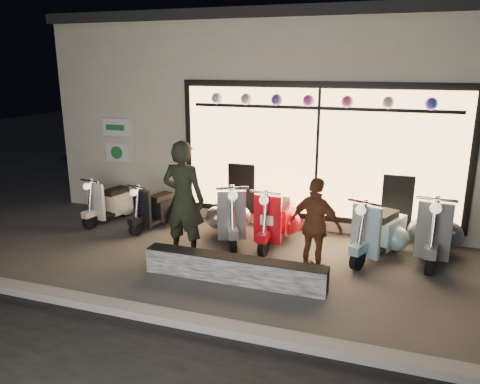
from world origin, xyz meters
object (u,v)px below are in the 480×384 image
(scooter_red, at_px, (277,218))
(man, at_px, (184,200))
(scooter_silver, at_px, (229,214))
(graffiti_barrier, at_px, (234,269))
(woman, at_px, (316,226))

(scooter_red, xyz_separation_m, man, (-1.30, -1.21, 0.57))
(scooter_silver, xyz_separation_m, man, (-0.39, -1.12, 0.55))
(scooter_red, relative_size, man, 0.75)
(graffiti_barrier, height_order, man, man)
(scooter_silver, height_order, man, man)
(graffiti_barrier, distance_m, man, 1.52)
(scooter_silver, height_order, woman, woman)
(woman, bearing_deg, scooter_red, -31.28)
(man, bearing_deg, scooter_silver, -108.68)
(scooter_red, xyz_separation_m, woman, (0.90, -1.10, 0.33))
(graffiti_barrier, xyz_separation_m, man, (-1.12, 0.65, 0.80))
(man, bearing_deg, scooter_red, -136.60)
(scooter_silver, distance_m, man, 1.31)
(scooter_red, height_order, man, man)
(man, relative_size, woman, 1.31)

